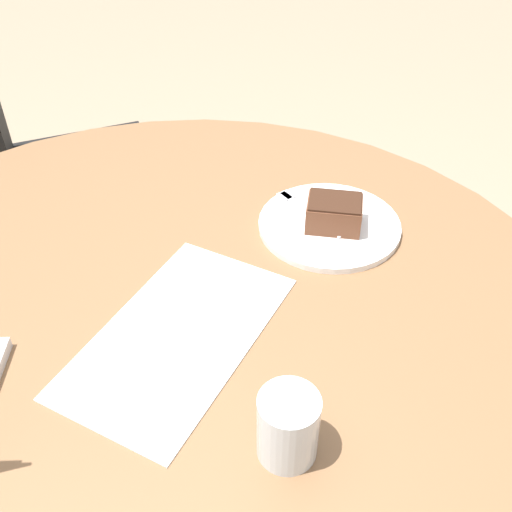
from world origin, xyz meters
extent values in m
cylinder|color=brown|center=(0.00, 0.00, 0.37)|extent=(0.12, 0.12, 0.70)
cylinder|color=brown|center=(0.00, 0.00, 0.73)|extent=(1.36, 1.36, 0.03)
cube|color=black|center=(-0.37, -0.93, 0.46)|extent=(0.55, 0.55, 0.02)
cube|color=black|center=(-0.62, -1.04, 0.23)|extent=(0.05, 0.05, 0.45)
cube|color=black|center=(-0.48, -0.68, 0.23)|extent=(0.05, 0.05, 0.45)
cube|color=black|center=(-0.27, -1.18, 0.23)|extent=(0.05, 0.05, 0.45)
cube|color=black|center=(-0.12, -0.83, 0.23)|extent=(0.05, 0.05, 0.45)
cube|color=white|center=(-0.01, 0.02, 0.75)|extent=(0.43, 0.32, 0.00)
cylinder|color=white|center=(-0.37, 0.00, 0.75)|extent=(0.26, 0.26, 0.01)
cube|color=brown|center=(-0.37, 0.01, 0.78)|extent=(0.12, 0.12, 0.05)
cube|color=#351E13|center=(-0.37, 0.01, 0.81)|extent=(0.11, 0.11, 0.00)
cube|color=silver|center=(-0.36, -0.04, 0.76)|extent=(0.04, 0.17, 0.00)
cube|color=silver|center=(-0.37, -0.11, 0.76)|extent=(0.03, 0.03, 0.00)
cylinder|color=silver|center=(0.01, 0.26, 0.80)|extent=(0.08, 0.08, 0.10)
camera|label=1|loc=(0.33, 0.54, 1.41)|focal=42.00mm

